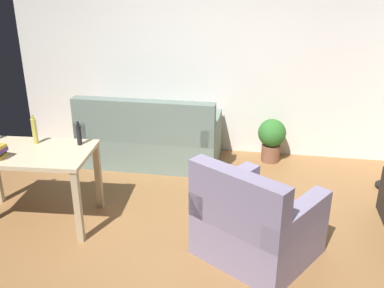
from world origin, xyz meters
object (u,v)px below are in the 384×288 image
(desk, at_px, (29,161))
(bottle_dark, at_px, (79,135))
(armchair, at_px, (255,224))
(potted_plant, at_px, (272,137))
(couch, at_px, (150,140))
(bottle_squat, at_px, (35,131))

(desk, xyz_separation_m, bottle_dark, (0.43, 0.23, 0.22))
(armchair, bearing_deg, bottle_dark, 18.20)
(potted_plant, distance_m, bottle_dark, 2.55)
(couch, height_order, armchair, same)
(couch, height_order, bottle_squat, bottle_squat)
(desk, bearing_deg, potted_plant, 34.81)
(bottle_squat, distance_m, bottle_dark, 0.44)
(desk, distance_m, potted_plant, 2.98)
(potted_plant, relative_size, bottle_squat, 1.92)
(armchair, distance_m, bottle_squat, 2.30)
(desk, height_order, potted_plant, desk)
(bottle_squat, relative_size, bottle_dark, 1.22)
(desk, bearing_deg, bottle_dark, 24.50)
(potted_plant, xyz_separation_m, armchair, (-0.13, -2.08, -0.01))
(couch, xyz_separation_m, bottle_squat, (-0.79, -1.36, 0.58))
(bottle_squat, bearing_deg, armchair, -10.56)
(couch, relative_size, armchair, 1.43)
(potted_plant, bearing_deg, bottle_dark, -139.22)
(potted_plant, bearing_deg, desk, -141.23)
(couch, relative_size, potted_plant, 3.05)
(couch, bearing_deg, bottle_dark, 75.24)
(bottle_squat, bearing_deg, couch, 59.87)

